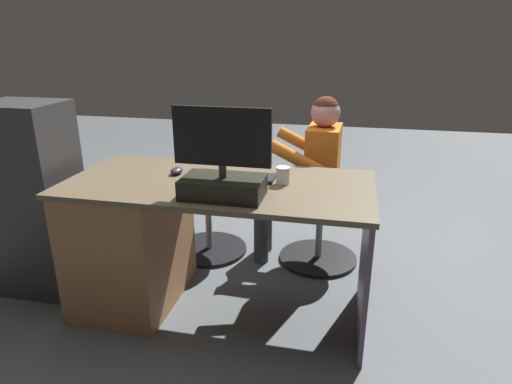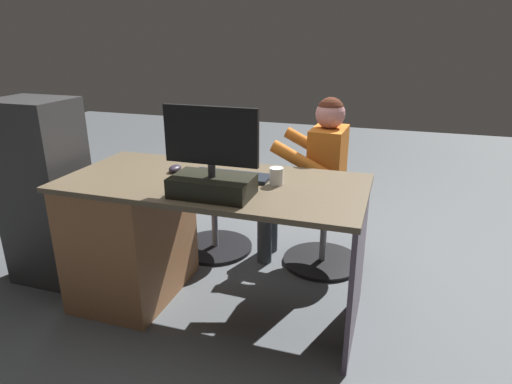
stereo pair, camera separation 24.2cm
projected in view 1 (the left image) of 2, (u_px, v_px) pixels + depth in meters
ground_plane at (238, 275)px, 2.87m from camera, size 10.00×10.00×0.00m
desk at (149, 236)px, 2.48m from camera, size 1.58×0.74×0.76m
monitor at (223, 173)px, 2.03m from camera, size 0.45×0.23×0.42m
keyboard at (235, 176)px, 2.32m from camera, size 0.42×0.14×0.02m
computer_mouse at (177, 171)px, 2.39m from camera, size 0.06×0.10×0.04m
cup at (283, 175)px, 2.23m from camera, size 0.07×0.07×0.09m
tv_remote at (198, 181)px, 2.26m from camera, size 0.11×0.15×0.02m
notebook_binder at (223, 185)px, 2.19m from camera, size 0.23×0.31×0.02m
office_chair_teddy at (208, 217)px, 3.10m from camera, size 0.53×0.53×0.45m
teddy_bear at (207, 173)px, 3.00m from camera, size 0.22×0.22×0.30m
visitor_chair at (320, 225)px, 2.98m from camera, size 0.53×0.53×0.45m
person at (308, 169)px, 2.86m from camera, size 0.54×0.49×1.12m
equipment_rack at (36, 200)px, 2.56m from camera, size 0.44×0.36×1.13m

